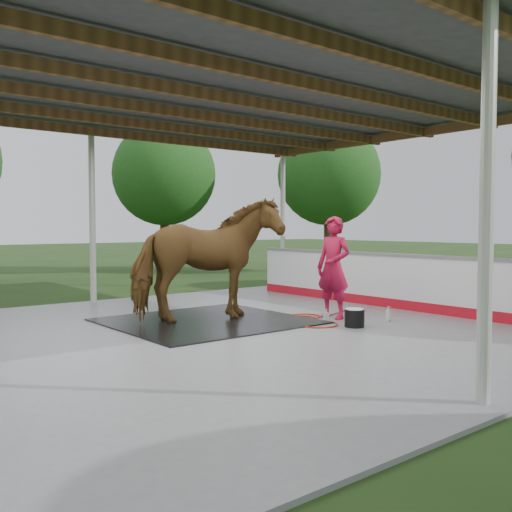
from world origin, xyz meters
TOP-DOWN VIEW (x-y plane):
  - ground at (0.00, 0.00)m, footprint 100.00×100.00m
  - concrete_slab at (0.00, 0.00)m, footprint 12.00×10.00m
  - pavilion_structure at (0.00, -0.00)m, footprint 12.60×10.60m
  - dasher_board at (4.60, 0.00)m, footprint 0.16×8.00m
  - tree_belt at (0.30, 0.90)m, footprint 28.00×28.00m
  - rubber_mat at (0.55, 0.93)m, footprint 3.32×3.12m
  - horse at (0.55, 0.93)m, footprint 2.83×1.71m
  - handler at (2.62, -0.22)m, footprint 0.56×0.76m
  - wash_bucket at (2.22, -1.10)m, footprint 0.34×0.34m
  - soap_bottle_a at (3.14, -1.09)m, footprint 0.13×0.13m
  - soap_bottle_b at (2.34, -0.31)m, footprint 0.12×0.12m
  - hose_coil at (2.02, -0.09)m, footprint 2.47×1.45m

SIDE VIEW (x-z plane):
  - ground at x=0.00m, z-range 0.00..0.00m
  - concrete_slab at x=0.00m, z-range 0.00..0.05m
  - hose_coil at x=2.02m, z-range 0.05..0.07m
  - rubber_mat at x=0.55m, z-range 0.05..0.07m
  - soap_bottle_b at x=2.34m, z-range 0.05..0.25m
  - soap_bottle_a at x=3.14m, z-range 0.05..0.32m
  - wash_bucket at x=2.22m, z-range 0.05..0.37m
  - dasher_board at x=4.60m, z-range 0.02..1.17m
  - handler at x=2.62m, z-range 0.05..1.96m
  - horse at x=0.55m, z-range 0.07..2.31m
  - tree_belt at x=0.30m, z-range 0.89..6.69m
  - pavilion_structure at x=0.00m, z-range 1.94..5.99m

